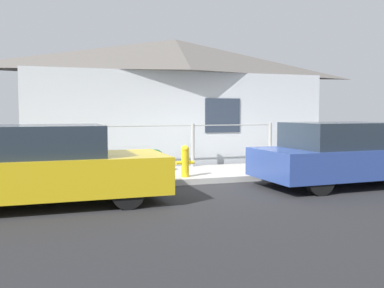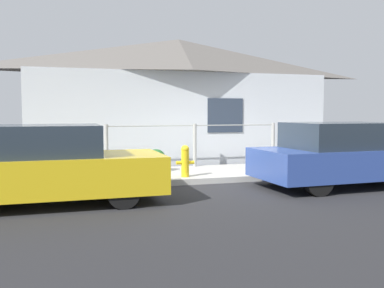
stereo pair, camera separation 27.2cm
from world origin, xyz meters
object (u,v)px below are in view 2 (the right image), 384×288
object	(u,v)px
potted_plant_near_hydrant	(156,159)
fire_hydrant	(185,160)
car_right	(344,155)
car_left	(40,165)

from	to	relation	value
potted_plant_near_hydrant	fire_hydrant	bearing A→B (deg)	-69.00
car_right	potted_plant_near_hydrant	size ratio (longest dim) A/B	7.25
car_right	car_left	bearing A→B (deg)	178.52
car_left	potted_plant_near_hydrant	bearing A→B (deg)	44.14
car_right	fire_hydrant	size ratio (longest dim) A/B	5.52
car_right	fire_hydrant	distance (m)	3.55
car_right	potted_plant_near_hydrant	bearing A→B (deg)	142.80
car_left	car_right	bearing A→B (deg)	-0.28
car_right	potted_plant_near_hydrant	distance (m)	4.50
car_left	car_right	world-z (taller)	same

